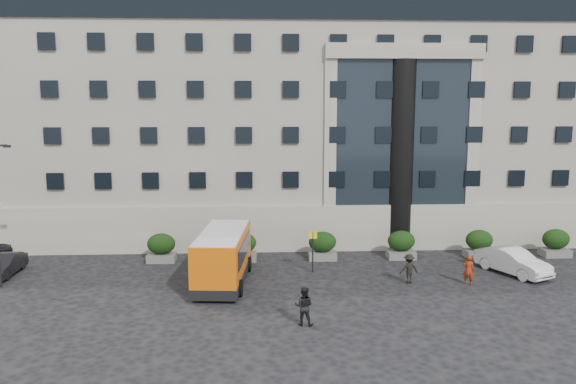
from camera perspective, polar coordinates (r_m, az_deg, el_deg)
The scene contains 19 objects.
ground at distance 29.43m, azimuth -7.47°, elevation -11.05°, with size 120.00×120.00×0.00m, color black.
civic_building at distance 49.74m, azimuth 1.31°, elevation 7.69°, with size 44.00×24.00×18.00m, color gray.
entrance_column at distance 39.26m, azimuth 11.35°, elevation 3.57°, with size 1.80×1.80×13.00m, color black.
hedge_a at distance 37.08m, azimuth -12.74°, elevation -5.52°, with size 1.80×1.26×1.84m.
hedge_b at distance 36.55m, azimuth -4.65°, elevation -5.53°, with size 1.80×1.26×1.84m.
hedge_c at distance 36.75m, azimuth 3.52°, elevation -5.44°, with size 1.80×1.26×1.84m.
hedge_d at distance 37.68m, azimuth 11.43°, elevation -5.25°, with size 1.80×1.26×1.84m.
hedge_e at distance 39.28m, azimuth 18.83°, elevation -4.97°, with size 1.80×1.26×1.84m.
hedge_f at distance 41.47m, azimuth 25.54°, elevation -4.65°, with size 1.80×1.26×1.84m.
bus_stop_sign at distance 33.77m, azimuth 2.53°, elevation -5.31°, with size 0.50×0.08×2.52m.
minibus at distance 31.97m, azimuth -6.64°, elevation -6.36°, with size 3.15×7.27×2.96m.
red_truck at distance 48.01m, azimuth -20.56°, elevation -2.03°, with size 3.15×5.42×2.75m.
parked_car_b at distance 37.41m, azimuth -26.83°, elevation -6.63°, with size 1.31×3.76×1.24m, color black.
parked_car_c at distance 44.14m, azimuth -25.82°, elevation -4.12°, with size 2.14×5.27×1.53m, color black.
parked_car_d at distance 48.40m, azimuth -26.46°, elevation -3.20°, with size 2.23×4.84×1.35m, color black.
white_taxi at distance 36.23m, azimuth 21.88°, elevation -6.55°, with size 1.62×4.64×1.53m, color silver.
pedestrian_a at distance 33.28m, azimuth 17.86°, elevation -7.54°, with size 0.61×0.40×1.68m, color maroon.
pedestrian_b at distance 26.09m, azimuth 1.63°, elevation -11.50°, with size 0.88×0.69×1.81m, color black.
pedestrian_c at distance 32.65m, azimuth 12.18°, elevation -7.62°, with size 1.09×0.62×1.68m, color black.
Camera 1 is at (2.37, -27.60, 9.95)m, focal length 35.00 mm.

